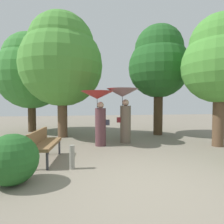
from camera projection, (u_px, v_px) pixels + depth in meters
The scene contains 10 objects.
ground_plane at pixel (147, 185), 3.52m from camera, with size 40.00×40.00×0.00m, color gray.
person_left at pixel (98, 106), 6.72m from camera, with size 1.18×1.18×1.97m.
person_right at pixel (124, 104), 7.23m from camera, with size 1.23×1.23×2.10m.
park_bench at pixel (44, 142), 4.96m from camera, with size 0.63×1.54×0.83m.
tree_near_left at pixel (31, 70), 9.99m from camera, with size 3.57×3.57×5.26m.
tree_near_right at pixel (220, 59), 6.57m from camera, with size 2.60×2.60×4.65m.
tree_mid_left at pixel (62, 59), 8.36m from camera, with size 3.64×3.64×5.54m.
tree_mid_right at pixel (159, 62), 8.97m from camera, with size 2.88×2.88×5.26m.
bush_path_left at pixel (12, 159), 3.54m from camera, with size 0.97×0.97×0.97m, color #235B23.
path_marker_post at pixel (72, 157), 4.39m from camera, with size 0.12×0.12×0.56m, color gray.
Camera 1 is at (-1.23, -3.29, 1.55)m, focal length 30.06 mm.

